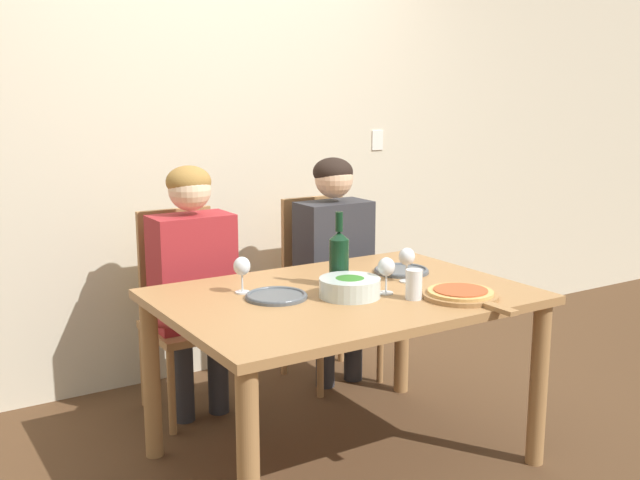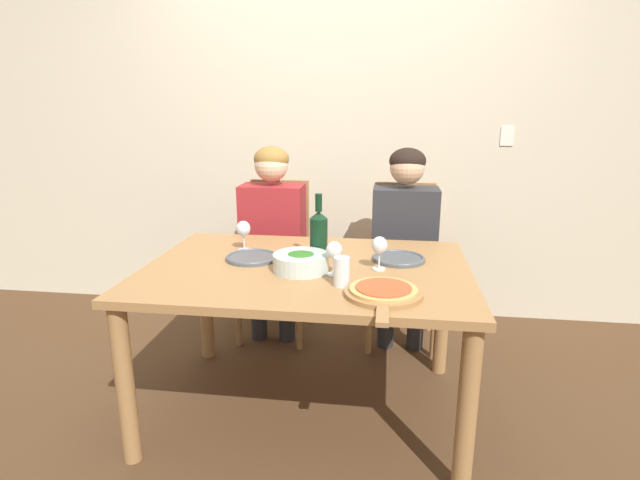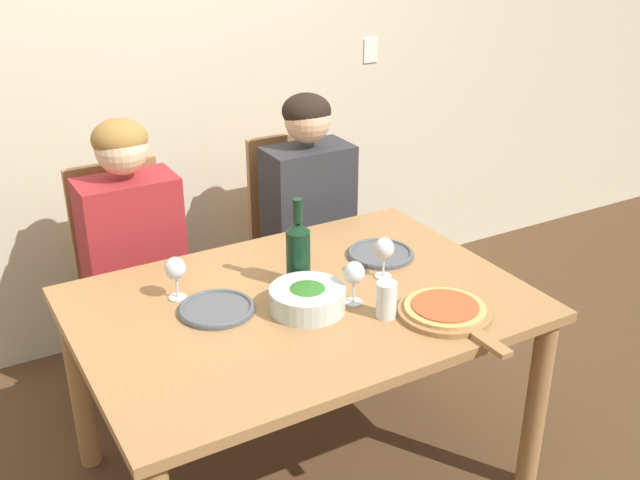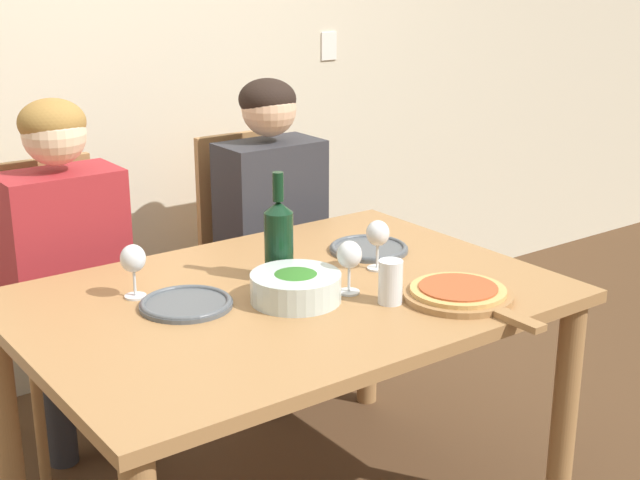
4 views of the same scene
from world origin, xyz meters
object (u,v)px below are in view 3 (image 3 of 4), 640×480
object	(u,v)px
wine_glass_right	(384,250)
dinner_plate_left	(217,309)
chair_right	(298,238)
broccoli_bowl	(307,298)
person_man	(310,203)
wine_glass_left	(175,270)
wine_bottle	(298,252)
pizza_on_board	(447,311)
person_woman	(133,241)
water_tumbler	(386,300)
chair_left	(130,277)
dinner_plate_right	(380,253)
wine_glass_centre	(354,275)

from	to	relation	value
wine_glass_right	dinner_plate_left	bearing A→B (deg)	173.20
chair_right	broccoli_bowl	size ratio (longest dim) A/B	3.97
broccoli_bowl	person_man	bearing A→B (deg)	60.28
dinner_plate_left	wine_glass_right	bearing A→B (deg)	-6.80
chair_right	wine_glass_left	xyz separation A→B (m)	(-0.81, -0.67, 0.33)
wine_bottle	pizza_on_board	size ratio (longest dim) A/B	0.72
person_man	wine_glass_left	size ratio (longest dim) A/B	8.01
person_woman	wine_glass_left	bearing A→B (deg)	-91.59
pizza_on_board	chair_right	bearing A→B (deg)	84.85
wine_glass_left	water_tumbler	distance (m)	0.70
chair_left	person_man	size ratio (longest dim) A/B	0.81
person_woman	wine_bottle	size ratio (longest dim) A/B	3.81
person_man	dinner_plate_left	distance (m)	1.01
person_woman	wine_bottle	xyz separation A→B (m)	(0.38, -0.67, 0.14)
water_tumbler	dinner_plate_right	bearing A→B (deg)	58.13
chair_left	person_woman	xyz separation A→B (m)	(0.00, -0.12, 0.22)
dinner_plate_right	wine_glass_right	xyz separation A→B (m)	(-0.09, -0.15, 0.10)
chair_left	dinner_plate_left	bearing A→B (deg)	-85.49
person_man	wine_bottle	world-z (taller)	person_man
wine_glass_centre	wine_glass_right	bearing A→B (deg)	29.09
person_man	wine_glass_centre	bearing A→B (deg)	-110.34
wine_bottle	pizza_on_board	distance (m)	0.53
water_tumbler	person_man	bearing A→B (deg)	74.33
broccoli_bowl	water_tumbler	distance (m)	0.26
water_tumbler	chair_left	bearing A→B (deg)	115.05
dinner_plate_left	dinner_plate_right	xyz separation A→B (m)	(0.69, 0.08, 0.00)
wine_glass_centre	broccoli_bowl	bearing A→B (deg)	165.21
dinner_plate_right	wine_glass_centre	world-z (taller)	wine_glass_centre
water_tumbler	person_woman	bearing A→B (deg)	117.61
wine_bottle	wine_glass_right	bearing A→B (deg)	-19.16
wine_bottle	wine_glass_left	xyz separation A→B (m)	(-0.40, 0.12, -0.02)
person_woman	pizza_on_board	distance (m)	1.29
wine_glass_right	wine_bottle	bearing A→B (deg)	160.84
chair_left	wine_bottle	bearing A→B (deg)	-64.14
chair_left	broccoli_bowl	distance (m)	1.04
person_man	water_tumbler	xyz separation A→B (m)	(-0.28, -0.99, 0.07)
chair_left	person_woman	size ratio (longest dim) A/B	0.81
dinner_plate_left	wine_glass_centre	bearing A→B (deg)	-23.23
wine_bottle	water_tumbler	world-z (taller)	wine_bottle
dinner_plate_right	wine_glass_right	world-z (taller)	wine_glass_right
person_woman	dinner_plate_right	size ratio (longest dim) A/B	4.86
person_man	chair_right	bearing A→B (deg)	90.00
wine_bottle	pizza_on_board	bearing A→B (deg)	-53.68
dinner_plate_left	wine_glass_right	distance (m)	0.61
broccoli_bowl	dinner_plate_left	world-z (taller)	broccoli_bowl
broccoli_bowl	dinner_plate_left	bearing A→B (deg)	152.29
wine_glass_left	water_tumbler	bearing A→B (deg)	-39.66
wine_glass_centre	chair_right	bearing A→B (deg)	71.93
person_man	pizza_on_board	world-z (taller)	person_man
person_man	wine_glass_left	world-z (taller)	person_man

